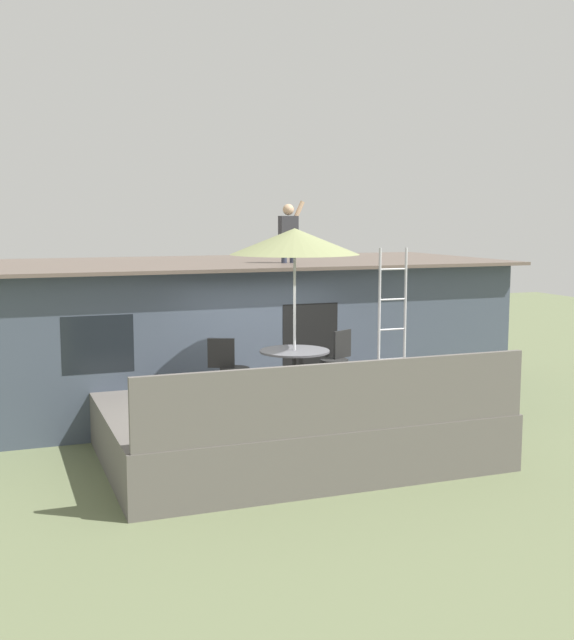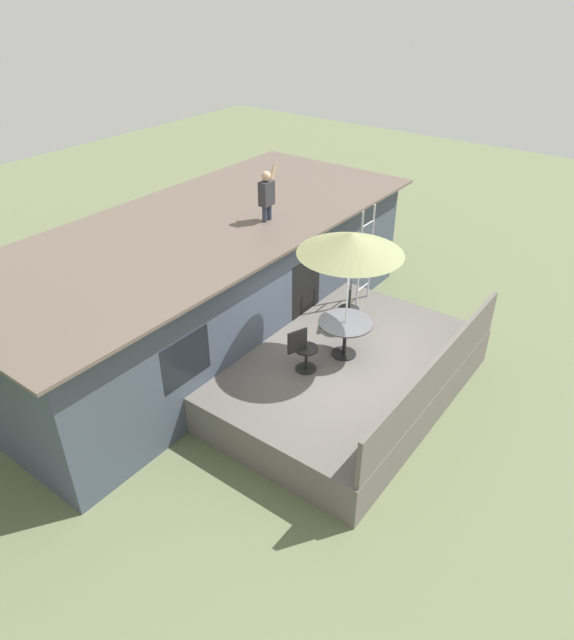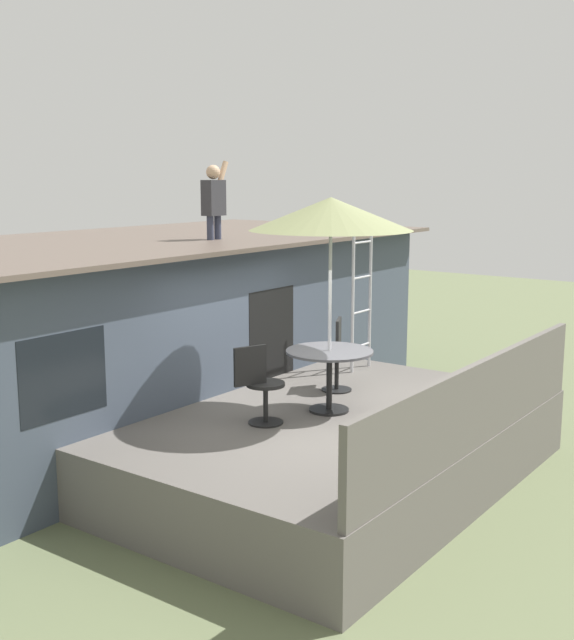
# 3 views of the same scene
# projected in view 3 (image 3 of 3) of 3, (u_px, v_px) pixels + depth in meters

# --- Properties ---
(ground_plane) EXTENTS (40.00, 40.00, 0.00)m
(ground_plane) POSITION_uv_depth(u_px,v_px,m) (329.00, 478.00, 9.59)
(ground_plane) COLOR #66704C
(house) EXTENTS (10.50, 4.50, 2.68)m
(house) POSITION_uv_depth(u_px,v_px,m) (120.00, 334.00, 11.45)
(house) COLOR #424C5B
(house) RESTS_ON ground
(deck) EXTENTS (5.42, 3.82, 0.80)m
(deck) POSITION_uv_depth(u_px,v_px,m) (329.00, 446.00, 9.52)
(deck) COLOR #605B56
(deck) RESTS_ON ground
(deck_railing) EXTENTS (5.32, 0.08, 0.90)m
(deck_railing) POSITION_uv_depth(u_px,v_px,m) (479.00, 403.00, 8.29)
(deck_railing) COLOR #605B56
(deck_railing) RESTS_ON deck
(patio_table) EXTENTS (1.04, 1.04, 0.74)m
(patio_table) POSITION_uv_depth(u_px,v_px,m) (329.00, 363.00, 9.47)
(patio_table) COLOR black
(patio_table) RESTS_ON deck
(patio_umbrella) EXTENTS (1.90, 1.90, 2.54)m
(patio_umbrella) POSITION_uv_depth(u_px,v_px,m) (331.00, 214.00, 9.16)
(patio_umbrella) COLOR silver
(patio_umbrella) RESTS_ON deck
(step_ladder) EXTENTS (0.52, 0.04, 2.20)m
(step_ladder) POSITION_uv_depth(u_px,v_px,m) (362.00, 294.00, 11.46)
(step_ladder) COLOR silver
(step_ladder) RESTS_ON deck
(person_figure) EXTENTS (0.47, 0.20, 1.11)m
(person_figure) POSITION_uv_depth(u_px,v_px,m) (214.00, 197.00, 11.30)
(person_figure) COLOR #33384C
(person_figure) RESTS_ON house
(patio_chair_left) EXTENTS (0.60, 0.44, 0.92)m
(patio_chair_left) POSITION_uv_depth(u_px,v_px,m) (260.00, 385.00, 8.98)
(patio_chair_left) COLOR black
(patio_chair_left) RESTS_ON deck
(patio_chair_right) EXTENTS (0.58, 0.44, 0.92)m
(patio_chair_right) POSITION_uv_depth(u_px,v_px,m) (337.00, 355.00, 10.48)
(patio_chair_right) COLOR black
(patio_chair_right) RESTS_ON deck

